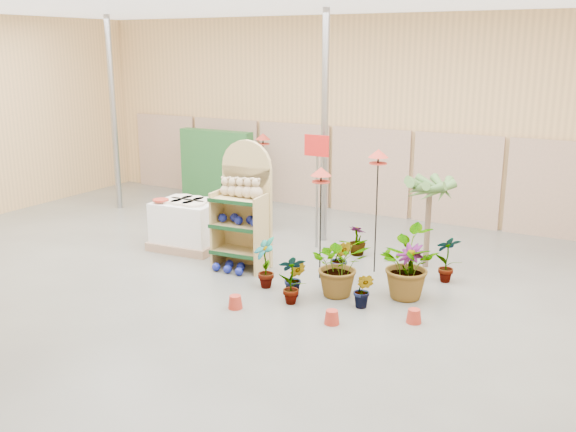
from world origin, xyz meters
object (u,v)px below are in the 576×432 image
(display_shelf, at_px, (244,210))
(bird_table_front, at_px, (321,175))
(pallet_stack, at_px, (188,224))
(potted_plant_2, at_px, (340,264))

(display_shelf, distance_m, bird_table_front, 1.63)
(pallet_stack, distance_m, potted_plant_2, 3.68)
(display_shelf, bearing_deg, pallet_stack, 162.40)
(display_shelf, height_order, pallet_stack, display_shelf)
(display_shelf, bearing_deg, bird_table_front, -1.87)
(pallet_stack, xyz_separation_m, bird_table_front, (2.98, -0.29, 1.30))
(bird_table_front, distance_m, potted_plant_2, 1.50)
(display_shelf, xyz_separation_m, pallet_stack, (-1.53, 0.36, -0.56))
(display_shelf, bearing_deg, potted_plant_2, -17.11)
(bird_table_front, xyz_separation_m, potted_plant_2, (0.61, -0.53, -1.26))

